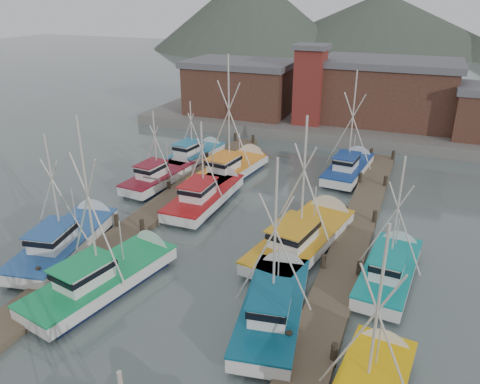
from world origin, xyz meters
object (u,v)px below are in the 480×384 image
at_px(boat_4, 110,275).
at_px(boat_12, 234,168).
at_px(lookout_tower, 310,84).
at_px(boat_8, 208,194).

bearing_deg(boat_4, boat_12, 102.15).
xyz_separation_m(lookout_tower, boat_4, (-2.52, -33.49, -4.86)).
bearing_deg(lookout_tower, boat_12, -99.79).
distance_m(boat_4, boat_12, 18.00).
xyz_separation_m(boat_4, boat_12, (-0.15, 18.00, 0.00)).
bearing_deg(boat_4, lookout_tower, 97.36).
xyz_separation_m(boat_8, boat_12, (-0.37, 6.06, 0.02)).
distance_m(boat_4, boat_8, 11.94).
relative_size(boat_4, boat_12, 0.93).
relative_size(lookout_tower, boat_12, 0.75).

